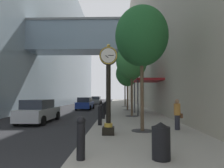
# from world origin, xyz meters

# --- Properties ---
(ground_plane) EXTENTS (110.00, 110.00, 0.00)m
(ground_plane) POSITION_xyz_m (0.00, 27.00, 0.00)
(ground_plane) COLOR #262628
(ground_plane) RESTS_ON ground
(sidewalk_right) EXTENTS (5.58, 80.00, 0.14)m
(sidewalk_right) POSITION_xyz_m (2.79, 30.00, 0.07)
(sidewalk_right) COLOR #9E998E
(sidewalk_right) RESTS_ON ground
(building_block_left) EXTENTS (23.07, 80.00, 25.53)m
(building_block_left) POSITION_xyz_m (-12.60, 29.90, 12.73)
(building_block_left) COLOR #93A8B7
(building_block_left) RESTS_ON ground
(building_block_right) EXTENTS (9.00, 80.00, 29.73)m
(building_block_right) POSITION_xyz_m (10.08, 30.00, 14.87)
(building_block_right) COLOR #A89E89
(building_block_right) RESTS_ON ground
(street_clock) EXTENTS (0.84, 0.55, 4.22)m
(street_clock) POSITION_xyz_m (1.03, 6.13, 2.45)
(street_clock) COLOR black
(street_clock) RESTS_ON sidewalk_right
(bollard_nearest) EXTENTS (0.25, 0.25, 1.22)m
(bollard_nearest) POSITION_xyz_m (0.40, 2.66, 0.78)
(bollard_nearest) COLOR black
(bollard_nearest) RESTS_ON sidewalk_right
(bollard_third) EXTENTS (0.25, 0.25, 1.22)m
(bollard_third) POSITION_xyz_m (0.40, 8.90, 0.78)
(bollard_third) COLOR black
(bollard_third) RESTS_ON sidewalk_right
(bollard_fourth) EXTENTS (0.25, 0.25, 1.22)m
(bollard_fourth) POSITION_xyz_m (0.40, 12.02, 0.78)
(bollard_fourth) COLOR black
(bollard_fourth) RESTS_ON sidewalk_right
(bollard_fifth) EXTENTS (0.25, 0.25, 1.22)m
(bollard_fifth) POSITION_xyz_m (0.40, 15.14, 0.78)
(bollard_fifth) COLOR black
(bollard_fifth) RESTS_ON sidewalk_right
(street_tree_near) EXTENTS (2.73, 2.73, 6.45)m
(street_tree_near) POSITION_xyz_m (2.71, 7.08, 5.00)
(street_tree_near) COLOR #333335
(street_tree_near) RESTS_ON sidewalk_right
(street_tree_mid_near) EXTENTS (2.71, 2.71, 6.32)m
(street_tree_mid_near) POSITION_xyz_m (2.71, 13.85, 4.88)
(street_tree_mid_near) COLOR #333335
(street_tree_mid_near) RESTS_ON sidewalk_right
(street_tree_mid_far) EXTENTS (2.75, 2.75, 6.02)m
(street_tree_mid_far) POSITION_xyz_m (2.71, 20.61, 4.56)
(street_tree_mid_far) COLOR #333335
(street_tree_mid_far) RESTS_ON sidewalk_right
(street_tree_far) EXTENTS (2.84, 2.84, 6.74)m
(street_tree_far) POSITION_xyz_m (2.71, 27.38, 5.23)
(street_tree_far) COLOR #333335
(street_tree_far) RESTS_ON sidewalk_right
(trash_bin) EXTENTS (0.53, 0.53, 1.05)m
(trash_bin) POSITION_xyz_m (2.67, 2.73, 0.68)
(trash_bin) COLOR black
(trash_bin) RESTS_ON sidewalk_right
(pedestrian_walking) EXTENTS (0.52, 0.44, 1.60)m
(pedestrian_walking) POSITION_xyz_m (4.61, 7.47, 0.98)
(pedestrian_walking) COLOR #23232D
(pedestrian_walking) RESTS_ON sidewalk_right
(storefront_awning) EXTENTS (2.40, 3.60, 3.30)m
(storefront_awning) POSITION_xyz_m (4.34, 15.66, 3.28)
(storefront_awning) COLOR maroon
(storefront_awning) RESTS_ON sidewalk_right
(car_grey_near) EXTENTS (2.13, 4.24, 1.62)m
(car_grey_near) POSITION_xyz_m (-2.87, 37.73, 0.79)
(car_grey_near) COLOR slate
(car_grey_near) RESTS_ON ground
(car_blue_mid) EXTENTS (2.12, 4.20, 1.62)m
(car_blue_mid) POSITION_xyz_m (-2.81, 23.05, 0.79)
(car_blue_mid) COLOR navy
(car_blue_mid) RESTS_ON ground
(car_silver_far) EXTENTS (1.95, 4.43, 1.62)m
(car_silver_far) POSITION_xyz_m (-4.14, 10.89, 0.79)
(car_silver_far) COLOR #B7BABF
(car_silver_far) RESTS_ON ground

